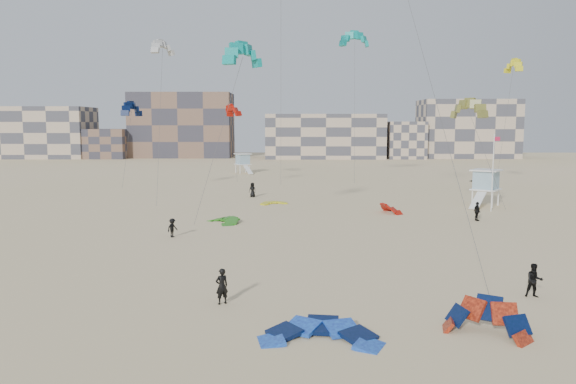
{
  "coord_description": "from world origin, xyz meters",
  "views": [
    {
      "loc": [
        1.1,
        -25.83,
        9.34
      ],
      "look_at": [
        0.86,
        6.0,
        5.48
      ],
      "focal_mm": 35.0,
      "sensor_mm": 36.0,
      "label": 1
    }
  ],
  "objects_px": {
    "kite_ground_blue": "(321,340)",
    "lifeguard_tower_near": "(486,188)",
    "kitesurfer_main": "(222,286)",
    "kite_ground_orange": "(485,334)"
  },
  "relations": [
    {
      "from": "kite_ground_orange",
      "to": "kitesurfer_main",
      "type": "distance_m",
      "value": 13.04
    },
    {
      "from": "kite_ground_blue",
      "to": "kite_ground_orange",
      "type": "relative_size",
      "value": 1.3
    },
    {
      "from": "kite_ground_blue",
      "to": "kitesurfer_main",
      "type": "height_order",
      "value": "kitesurfer_main"
    },
    {
      "from": "kite_ground_blue",
      "to": "kitesurfer_main",
      "type": "bearing_deg",
      "value": 142.5
    },
    {
      "from": "kitesurfer_main",
      "to": "lifeguard_tower_near",
      "type": "bearing_deg",
      "value": -157.2
    },
    {
      "from": "kite_ground_blue",
      "to": "lifeguard_tower_near",
      "type": "bearing_deg",
      "value": 69.77
    },
    {
      "from": "kitesurfer_main",
      "to": "lifeguard_tower_near",
      "type": "distance_m",
      "value": 44.01
    },
    {
      "from": "kite_ground_blue",
      "to": "kite_ground_orange",
      "type": "distance_m",
      "value": 7.42
    },
    {
      "from": "kite_ground_orange",
      "to": "lifeguard_tower_near",
      "type": "distance_m",
      "value": 42.1
    },
    {
      "from": "kitesurfer_main",
      "to": "lifeguard_tower_near",
      "type": "xyz_separation_m",
      "value": [
        25.87,
        35.59,
        1.13
      ]
    }
  ]
}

